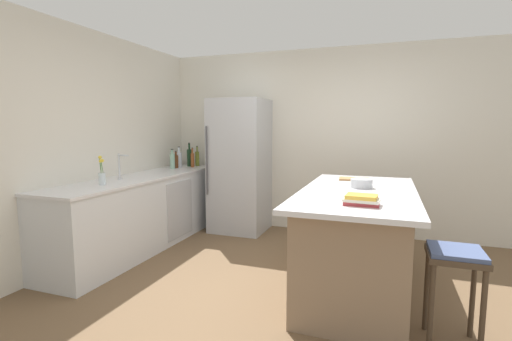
% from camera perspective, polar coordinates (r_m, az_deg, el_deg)
% --- Properties ---
extents(ground_plane, '(7.20, 7.20, 0.00)m').
position_cam_1_polar(ground_plane, '(3.47, 5.14, -19.03)').
color(ground_plane, brown).
extents(wall_rear, '(6.00, 0.10, 2.60)m').
position_cam_1_polar(wall_rear, '(5.34, 11.44, 4.44)').
color(wall_rear, silver).
rests_on(wall_rear, ground_plane).
extents(wall_left, '(0.10, 6.00, 2.60)m').
position_cam_1_polar(wall_left, '(4.43, -27.08, 3.35)').
color(wall_left, silver).
rests_on(wall_left, ground_plane).
extents(counter_run_left, '(0.67, 2.80, 0.91)m').
position_cam_1_polar(counter_run_left, '(4.82, -17.23, -6.15)').
color(counter_run_left, silver).
rests_on(counter_run_left, ground_plane).
extents(kitchen_island, '(1.00, 2.04, 0.94)m').
position_cam_1_polar(kitchen_island, '(3.57, 15.41, -10.32)').
color(kitchen_island, '#8E755B').
rests_on(kitchen_island, ground_plane).
extents(refrigerator, '(0.76, 0.74, 1.90)m').
position_cam_1_polar(refrigerator, '(5.30, -2.53, 0.75)').
color(refrigerator, '#B7BABF').
rests_on(refrigerator, ground_plane).
extents(bar_stool, '(0.36, 0.36, 0.69)m').
position_cam_1_polar(bar_stool, '(2.92, 28.58, -13.11)').
color(bar_stool, '#473828').
rests_on(bar_stool, ground_plane).
extents(sink_faucet, '(0.15, 0.05, 0.30)m').
position_cam_1_polar(sink_faucet, '(4.51, -20.41, 0.68)').
color(sink_faucet, silver).
rests_on(sink_faucet, counter_run_left).
extents(flower_vase, '(0.07, 0.07, 0.31)m').
position_cam_1_polar(flower_vase, '(4.15, -22.93, -0.69)').
color(flower_vase, silver).
rests_on(flower_vase, counter_run_left).
extents(olive_oil_bottle, '(0.06, 0.06, 0.31)m').
position_cam_1_polar(olive_oil_bottle, '(5.75, -9.14, 1.90)').
color(olive_oil_bottle, olive).
rests_on(olive_oil_bottle, counter_run_left).
extents(wine_bottle, '(0.08, 0.08, 0.36)m').
position_cam_1_polar(wine_bottle, '(5.72, -10.34, 2.06)').
color(wine_bottle, '#19381E').
rests_on(wine_bottle, counter_run_left).
extents(vinegar_bottle, '(0.05, 0.05, 0.29)m').
position_cam_1_polar(vinegar_bottle, '(5.59, -9.87, 1.71)').
color(vinegar_bottle, '#994C23').
rests_on(vinegar_bottle, counter_run_left).
extents(soda_bottle, '(0.08, 0.08, 0.31)m').
position_cam_1_polar(soda_bottle, '(5.59, -11.90, 1.73)').
color(soda_bottle, silver).
rests_on(soda_bottle, counter_run_left).
extents(syrup_bottle, '(0.07, 0.07, 0.25)m').
position_cam_1_polar(syrup_bottle, '(5.50, -12.36, 1.42)').
color(syrup_bottle, '#5B3319').
rests_on(syrup_bottle, counter_run_left).
extents(gin_bottle, '(0.07, 0.07, 0.28)m').
position_cam_1_polar(gin_bottle, '(5.43, -12.91, 1.52)').
color(gin_bottle, '#8CB79E').
rests_on(gin_bottle, counter_run_left).
extents(cookbook_stack, '(0.27, 0.19, 0.08)m').
position_cam_1_polar(cookbook_stack, '(2.81, 16.11, -4.42)').
color(cookbook_stack, '#A83338').
rests_on(cookbook_stack, kitchen_island).
extents(mixing_bowl, '(0.20, 0.20, 0.09)m').
position_cam_1_polar(mixing_bowl, '(3.60, 16.12, -1.93)').
color(mixing_bowl, '#B2B5BA').
rests_on(mixing_bowl, kitchen_island).
extents(cutting_board, '(0.33, 0.23, 0.02)m').
position_cam_1_polar(cutting_board, '(4.12, 15.04, -1.28)').
color(cutting_board, '#9E7042').
rests_on(cutting_board, kitchen_island).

